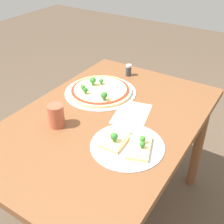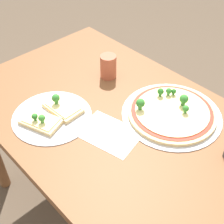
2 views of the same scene
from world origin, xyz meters
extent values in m
plane|color=brown|center=(0.00, 0.00, 0.00)|extent=(8.00, 8.00, 0.00)
cube|color=brown|center=(0.00, 0.00, 0.71)|extent=(1.18, 0.80, 0.04)
cylinder|color=brown|center=(0.53, -0.34, 0.34)|extent=(0.06, 0.06, 0.69)
cylinder|color=brown|center=(0.53, 0.34, 0.34)|extent=(0.06, 0.06, 0.69)
cylinder|color=#B7B7BC|center=(0.19, 0.16, 0.73)|extent=(0.39, 0.39, 0.00)
cylinder|color=#E5C17F|center=(0.19, 0.16, 0.74)|extent=(0.35, 0.35, 0.01)
cylinder|color=#A82D1E|center=(0.19, 0.16, 0.74)|extent=(0.32, 0.32, 0.00)
cylinder|color=#F4DB8E|center=(0.19, 0.16, 0.75)|extent=(0.29, 0.29, 0.00)
sphere|color=#337A2D|center=(0.12, 0.22, 0.77)|extent=(0.02, 0.02, 0.02)
cylinder|color=#3F8136|center=(0.12, 0.22, 0.75)|extent=(0.01, 0.01, 0.01)
sphere|color=#337A2D|center=(0.10, 0.08, 0.78)|extent=(0.04, 0.04, 0.04)
cylinder|color=#3F8136|center=(0.10, 0.08, 0.76)|extent=(0.02, 0.02, 0.02)
sphere|color=#337A2D|center=(0.24, 0.19, 0.77)|extent=(0.03, 0.03, 0.03)
cylinder|color=#3F8136|center=(0.24, 0.19, 0.75)|extent=(0.01, 0.01, 0.01)
sphere|color=#337A2D|center=(0.20, 0.22, 0.78)|extent=(0.04, 0.04, 0.04)
cylinder|color=#3F8136|center=(0.20, 0.22, 0.76)|extent=(0.02, 0.02, 0.02)
sphere|color=#286B23|center=(0.10, 0.20, 0.77)|extent=(0.03, 0.03, 0.03)
cylinder|color=#37742D|center=(0.10, 0.20, 0.75)|extent=(0.01, 0.01, 0.01)
sphere|color=#286B23|center=(0.14, 0.24, 0.77)|extent=(0.02, 0.02, 0.02)
cylinder|color=#37742D|center=(0.14, 0.24, 0.75)|extent=(0.01, 0.01, 0.01)
cylinder|color=#B7B7BC|center=(-0.12, -0.19, 0.73)|extent=(0.31, 0.31, 0.00)
cube|color=#E5C17F|center=(-0.11, -0.24, 0.74)|extent=(0.17, 0.14, 0.02)
cube|color=#F4DB8E|center=(-0.11, -0.24, 0.75)|extent=(0.14, 0.11, 0.00)
sphere|color=#337A2D|center=(-0.12, -0.26, 0.77)|extent=(0.02, 0.02, 0.02)
cylinder|color=#3F8136|center=(-0.12, -0.26, 0.75)|extent=(0.01, 0.01, 0.01)
sphere|color=#3D8933|center=(-0.09, -0.24, 0.77)|extent=(0.03, 0.03, 0.03)
cylinder|color=#488E3A|center=(-0.09, -0.24, 0.75)|extent=(0.01, 0.01, 0.01)
cube|color=#E5C17F|center=(-0.12, -0.13, 0.74)|extent=(0.16, 0.10, 0.02)
cube|color=#F4DB8E|center=(-0.12, -0.13, 0.75)|extent=(0.13, 0.09, 0.00)
sphere|color=#337A2D|center=(-0.15, -0.14, 0.78)|extent=(0.03, 0.03, 0.03)
cylinder|color=#3F8136|center=(-0.15, -0.14, 0.76)|extent=(0.01, 0.01, 0.01)
cylinder|color=#AD5138|center=(-0.16, 0.16, 0.78)|extent=(0.07, 0.07, 0.11)
cylinder|color=#333338|center=(0.46, 0.14, 0.75)|extent=(0.03, 0.03, 0.06)
cylinder|color=#B2B2B7|center=(0.46, 0.14, 0.79)|extent=(0.03, 0.03, 0.01)
cube|color=silver|center=(0.10, -0.09, 0.72)|extent=(0.25, 0.20, 0.00)
camera|label=1|loc=(-0.90, -0.61, 1.49)|focal=45.00mm
camera|label=2|loc=(0.69, -0.62, 1.56)|focal=50.00mm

